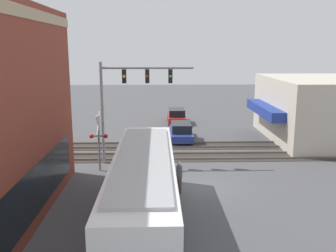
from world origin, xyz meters
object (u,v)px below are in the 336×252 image
object	(u,v)px
parked_car_blue	(181,132)
pedestrian_near_bus	(179,177)
city_bus	(144,189)
crossing_signal	(99,136)
parked_car_red	(177,116)

from	to	relation	value
parked_car_blue	pedestrian_near_bus	size ratio (longest dim) A/B	2.78
parked_car_blue	pedestrian_near_bus	xyz separation A→B (m)	(-11.89, 0.83, 0.19)
city_bus	crossing_signal	bearing A→B (deg)	21.15
parked_car_red	pedestrian_near_bus	distance (m)	19.36
parked_car_red	city_bus	bearing A→B (deg)	173.70
parked_car_red	pedestrian_near_bus	xyz separation A→B (m)	(-19.34, 0.83, 0.20)
city_bus	crossing_signal	xyz separation A→B (m)	(8.08, 3.13, 0.43)
city_bus	pedestrian_near_bus	size ratio (longest dim) A/B	6.98
crossing_signal	parked_car_red	bearing A→B (deg)	-20.33
crossing_signal	pedestrian_near_bus	bearing A→B (deg)	-128.45
parked_car_red	pedestrian_near_bus	size ratio (longest dim) A/B	2.59
city_bus	parked_car_red	xyz separation A→B (m)	(23.54, -2.60, -1.16)
crossing_signal	parked_car_blue	size ratio (longest dim) A/B	0.78
parked_car_blue	parked_car_red	size ratio (longest dim) A/B	1.07
crossing_signal	pedestrian_near_bus	world-z (taller)	crossing_signal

